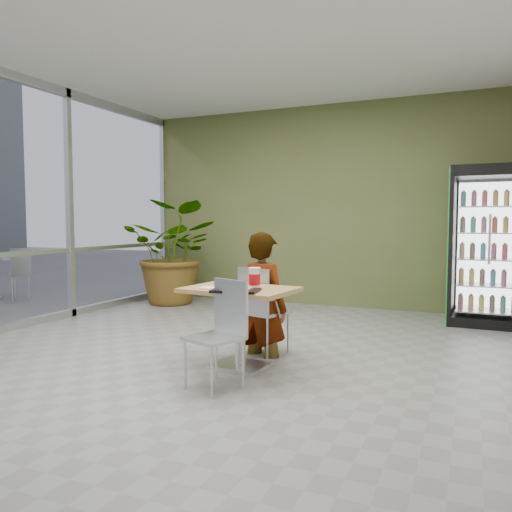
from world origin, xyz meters
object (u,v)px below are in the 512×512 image
Objects in this scene: chair_far at (259,304)px; cafeteria_tray at (236,290)px; chair_near at (222,324)px; potted_plant at (175,252)px; seated_woman at (263,308)px; soda_cup at (254,278)px; dining_table at (240,311)px; beverage_fridge at (488,246)px.

cafeteria_tray is (0.11, -0.76, 0.24)m from chair_far.
chair_near is 0.52× the size of potted_plant.
soda_cup is at bearing 121.75° from seated_woman.
soda_cup reaches higher than cafeteria_tray.
chair_near is 1.06m from seated_woman.
soda_cup reaches higher than dining_table.
cafeteria_tray is (0.08, -0.25, 0.23)m from dining_table.
chair_far is 0.07m from seated_woman.
beverage_fridge is (2.05, 3.56, 0.52)m from chair_near.
beverage_fridge is (2.05, 3.30, 0.27)m from cafeteria_tray.
chair_near is at bearing -118.66° from beverage_fridge.
seated_woman is at bearing 89.57° from dining_table.
chair_near is at bearing -89.30° from cafeteria_tray.
seated_woman reaches higher than cafeteria_tray.
beverage_fridge is (1.98, 3.05, 0.19)m from soda_cup.
soda_cup is 3.64m from beverage_fridge.
soda_cup is at bearing -46.80° from potted_plant.
dining_table is 0.67× the size of seated_woman.
soda_cup reaches higher than chair_far.
beverage_fridge reaches higher than soda_cup.
chair_near is at bearing -52.07° from potted_plant.
seated_woman is 0.92× the size of potted_plant.
potted_plant is (-2.70, 2.88, 0.00)m from soda_cup.
potted_plant is at bearing 130.13° from cafeteria_tray.
chair_far is (-0.02, 0.50, -0.01)m from dining_table.
cafeteria_tray is 0.23× the size of potted_plant.
seated_woman is 3.48m from potted_plant.
cafeteria_tray is (-0.00, 0.26, 0.25)m from chair_near.
dining_table is 3.86m from potted_plant.
soda_cup is (0.06, 0.51, 0.33)m from chair_near.
chair_far is 0.62m from soda_cup.
beverage_fridge is at bearing -113.37° from seated_woman.
dining_table is 0.52m from chair_near.
seated_woman reaches higher than chair_far.
soda_cup is 0.27m from cafeteria_tray.
dining_table is at bearing -123.74° from beverage_fridge.
cafeteria_tray is 0.19× the size of beverage_fridge.
beverage_fridge reaches higher than chair_far.
soda_cup is at bearing 125.68° from chair_far.
chair_far is 0.57× the size of seated_woman.
chair_near is at bearing -97.03° from soda_cup.
dining_table is 0.50× the size of beverage_fridge.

